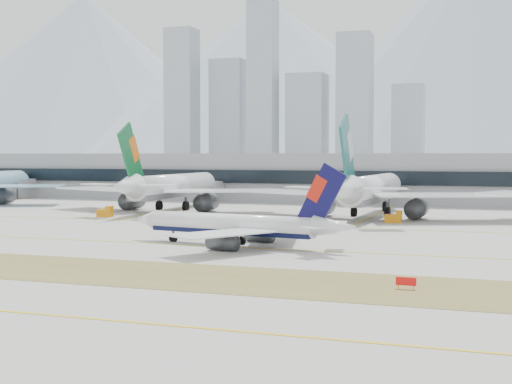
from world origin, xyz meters
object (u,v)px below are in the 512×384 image
at_px(taxiing_airliner, 238,226).
at_px(widebody_eva, 171,188).
at_px(terminal, 351,177).
at_px(widebody_cathay, 370,191).

xyz_separation_m(taxiing_airliner, widebody_eva, (-42.41, 62.96, 2.69)).
xyz_separation_m(widebody_eva, terminal, (36.63, 55.48, 1.55)).
height_order(taxiing_airliner, widebody_cathay, widebody_cathay).
bearing_deg(widebody_cathay, taxiing_airliner, 171.53).
bearing_deg(terminal, widebody_cathay, -74.59).
relative_size(widebody_eva, terminal, 0.22).
height_order(taxiing_airliner, widebody_eva, widebody_eva).
distance_m(widebody_eva, terminal, 66.50).
distance_m(taxiing_airliner, terminal, 118.66).
height_order(taxiing_airliner, terminal, terminal).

